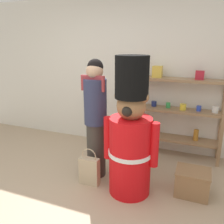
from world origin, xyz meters
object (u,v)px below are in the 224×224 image
object	(u,v)px
merchandise_shelf	(175,108)
shopping_bag	(89,170)
person_shopper	(96,116)
display_crate	(192,182)
teddy_bear_guard	(130,137)

from	to	relation	value
merchandise_shelf	shopping_bag	world-z (taller)	merchandise_shelf
shopping_bag	person_shopper	bearing A→B (deg)	93.33
shopping_bag	display_crate	size ratio (longest dim) A/B	1.24
person_shopper	shopping_bag	xyz separation A→B (m)	(0.01, -0.26, -0.68)
merchandise_shelf	shopping_bag	xyz separation A→B (m)	(-0.91, -1.29, -0.63)
merchandise_shelf	shopping_bag	bearing A→B (deg)	-125.19
merchandise_shelf	shopping_bag	size ratio (longest dim) A/B	3.19
display_crate	merchandise_shelf	bearing A→B (deg)	110.56
merchandise_shelf	display_crate	xyz separation A→B (m)	(0.39, -1.03, -0.66)
merchandise_shelf	person_shopper	world-z (taller)	same
person_shopper	shopping_bag	bearing A→B (deg)	-86.67
person_shopper	display_crate	xyz separation A→B (m)	(1.31, 0.00, -0.71)
merchandise_shelf	teddy_bear_guard	bearing A→B (deg)	-106.15
teddy_bear_guard	display_crate	distance (m)	0.97
display_crate	shopping_bag	bearing A→B (deg)	-168.63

